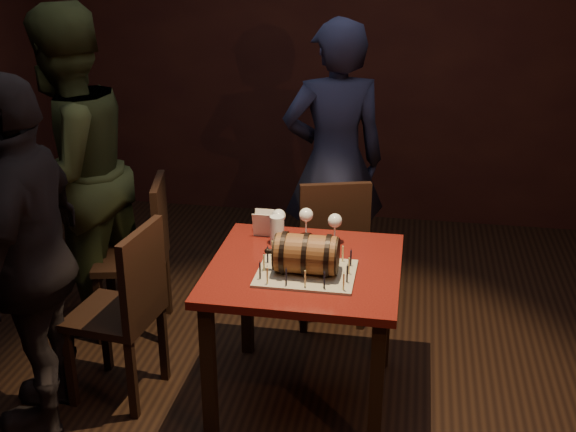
{
  "coord_description": "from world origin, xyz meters",
  "views": [
    {
      "loc": [
        0.6,
        -3.11,
        2.24
      ],
      "look_at": [
        0.03,
        0.05,
        0.95
      ],
      "focal_mm": 45.0,
      "sensor_mm": 36.0,
      "label": 1
    }
  ],
  "objects_px": {
    "wine_glass_left": "(279,217)",
    "wine_glass_right": "(335,222)",
    "barrel_cake": "(306,254)",
    "person_left_front": "(31,258)",
    "chair_left_rear": "(145,248)",
    "chair_left_front": "(127,304)",
    "person_left_rear": "(69,174)",
    "wine_glass_mid": "(306,216)",
    "pint_of_ale": "(277,231)",
    "pub_table": "(305,286)",
    "chair_back": "(331,244)",
    "person_back": "(334,163)"
  },
  "relations": [
    {
      "from": "wine_glass_left",
      "to": "wine_glass_right",
      "type": "distance_m",
      "value": 0.29
    },
    {
      "from": "barrel_cake",
      "to": "person_left_front",
      "type": "distance_m",
      "value": 1.25
    },
    {
      "from": "chair_left_rear",
      "to": "person_left_front",
      "type": "distance_m",
      "value": 0.95
    },
    {
      "from": "wine_glass_right",
      "to": "chair_left_front",
      "type": "xyz_separation_m",
      "value": [
        -0.97,
        -0.4,
        -0.35
      ]
    },
    {
      "from": "wine_glass_right",
      "to": "person_left_front",
      "type": "distance_m",
      "value": 1.45
    },
    {
      "from": "chair_left_rear",
      "to": "person_left_rear",
      "type": "relative_size",
      "value": 0.49
    },
    {
      "from": "wine_glass_mid",
      "to": "chair_left_front",
      "type": "height_order",
      "value": "chair_left_front"
    },
    {
      "from": "chair_left_rear",
      "to": "wine_glass_mid",
      "type": "bearing_deg",
      "value": -11.57
    },
    {
      "from": "wine_glass_mid",
      "to": "pint_of_ale",
      "type": "bearing_deg",
      "value": -139.68
    },
    {
      "from": "pub_table",
      "to": "person_left_front",
      "type": "bearing_deg",
      "value": -163.9
    },
    {
      "from": "pub_table",
      "to": "chair_back",
      "type": "xyz_separation_m",
      "value": [
        0.04,
        0.78,
        -0.12
      ]
    },
    {
      "from": "wine_glass_right",
      "to": "pint_of_ale",
      "type": "xyz_separation_m",
      "value": [
        -0.28,
        -0.06,
        -0.05
      ]
    },
    {
      "from": "pub_table",
      "to": "wine_glass_right",
      "type": "relative_size",
      "value": 5.59
    },
    {
      "from": "pub_table",
      "to": "wine_glass_left",
      "type": "bearing_deg",
      "value": 122.27
    },
    {
      "from": "wine_glass_left",
      "to": "pint_of_ale",
      "type": "xyz_separation_m",
      "value": [
        0.01,
        -0.07,
        -0.05
      ]
    },
    {
      "from": "pub_table",
      "to": "chair_back",
      "type": "bearing_deg",
      "value": 87.34
    },
    {
      "from": "person_left_rear",
      "to": "chair_left_front",
      "type": "bearing_deg",
      "value": 62.5
    },
    {
      "from": "wine_glass_right",
      "to": "person_left_rear",
      "type": "height_order",
      "value": "person_left_rear"
    },
    {
      "from": "pub_table",
      "to": "barrel_cake",
      "type": "xyz_separation_m",
      "value": [
        0.02,
        -0.1,
        0.21
      ]
    },
    {
      "from": "wine_glass_right",
      "to": "pint_of_ale",
      "type": "relative_size",
      "value": 1.07
    },
    {
      "from": "wine_glass_mid",
      "to": "person_left_front",
      "type": "distance_m",
      "value": 1.34
    },
    {
      "from": "chair_left_front",
      "to": "person_left_rear",
      "type": "distance_m",
      "value": 0.98
    },
    {
      "from": "barrel_cake",
      "to": "person_back",
      "type": "xyz_separation_m",
      "value": [
        -0.03,
        1.3,
        0.03
      ]
    },
    {
      "from": "pub_table",
      "to": "barrel_cake",
      "type": "relative_size",
      "value": 2.64
    },
    {
      "from": "pub_table",
      "to": "barrel_cake",
      "type": "height_order",
      "value": "barrel_cake"
    },
    {
      "from": "barrel_cake",
      "to": "pint_of_ale",
      "type": "xyz_separation_m",
      "value": [
        -0.2,
        0.32,
        -0.03
      ]
    },
    {
      "from": "chair_back",
      "to": "person_left_rear",
      "type": "relative_size",
      "value": 0.49
    },
    {
      "from": "person_left_rear",
      "to": "wine_glass_right",
      "type": "bearing_deg",
      "value": 101.7
    },
    {
      "from": "pint_of_ale",
      "to": "chair_left_front",
      "type": "height_order",
      "value": "chair_left_front"
    },
    {
      "from": "chair_back",
      "to": "chair_left_front",
      "type": "relative_size",
      "value": 1.0
    },
    {
      "from": "wine_glass_left",
      "to": "person_left_front",
      "type": "xyz_separation_m",
      "value": [
        -1.02,
        -0.63,
        -0.02
      ]
    },
    {
      "from": "barrel_cake",
      "to": "wine_glass_mid",
      "type": "distance_m",
      "value": 0.43
    },
    {
      "from": "wine_glass_left",
      "to": "chair_back",
      "type": "distance_m",
      "value": 0.64
    },
    {
      "from": "barrel_cake",
      "to": "person_left_front",
      "type": "relative_size",
      "value": 0.2
    },
    {
      "from": "person_left_rear",
      "to": "chair_left_rear",
      "type": "bearing_deg",
      "value": 108.55
    },
    {
      "from": "person_back",
      "to": "barrel_cake",
      "type": "bearing_deg",
      "value": 73.42
    },
    {
      "from": "wine_glass_mid",
      "to": "chair_left_rear",
      "type": "bearing_deg",
      "value": 168.43
    },
    {
      "from": "wine_glass_mid",
      "to": "person_left_front",
      "type": "height_order",
      "value": "person_left_front"
    },
    {
      "from": "pub_table",
      "to": "chair_back",
      "type": "height_order",
      "value": "chair_back"
    },
    {
      "from": "pub_table",
      "to": "wine_glass_left",
      "type": "distance_m",
      "value": 0.41
    },
    {
      "from": "wine_glass_mid",
      "to": "pub_table",
      "type": "bearing_deg",
      "value": -82.02
    },
    {
      "from": "chair_left_rear",
      "to": "chair_left_front",
      "type": "xyz_separation_m",
      "value": [
        0.16,
        -0.65,
        0.0
      ]
    },
    {
      "from": "pub_table",
      "to": "person_back",
      "type": "height_order",
      "value": "person_back"
    },
    {
      "from": "pub_table",
      "to": "person_left_rear",
      "type": "bearing_deg",
      "value": 159.13
    },
    {
      "from": "chair_left_rear",
      "to": "chair_back",
      "type": "bearing_deg",
      "value": 13.32
    },
    {
      "from": "wine_glass_left",
      "to": "person_left_rear",
      "type": "height_order",
      "value": "person_left_rear"
    },
    {
      "from": "pint_of_ale",
      "to": "person_back",
      "type": "xyz_separation_m",
      "value": [
        0.17,
        0.98,
        0.06
      ]
    },
    {
      "from": "wine_glass_right",
      "to": "wine_glass_left",
      "type": "bearing_deg",
      "value": 177.85
    },
    {
      "from": "wine_glass_left",
      "to": "pint_of_ale",
      "type": "relative_size",
      "value": 1.07
    },
    {
      "from": "chair_left_front",
      "to": "wine_glass_mid",
      "type": "bearing_deg",
      "value": 29.09
    }
  ]
}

